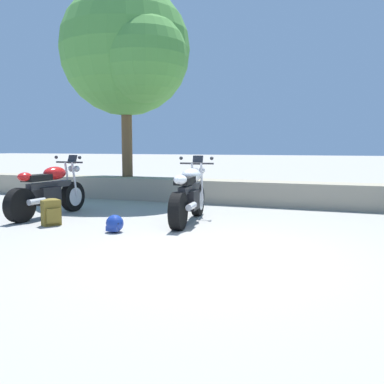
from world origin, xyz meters
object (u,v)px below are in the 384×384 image
Objects in this scene: rider_helmet at (115,224)px; leafy_tree_far_left at (129,52)px; rider_backpack at (51,211)px; motorcycle_white_centre at (189,195)px; motorcycle_red_near_left at (49,191)px.

leafy_tree_far_left reaches higher than rider_helmet.
leafy_tree_far_left reaches higher than rider_backpack.
leafy_tree_far_left is at bearing 133.82° from motorcycle_white_centre.
motorcycle_red_near_left is 7.38× the size of rider_helmet.
rider_helmet is (1.98, -0.91, -0.35)m from motorcycle_red_near_left.
leafy_tree_far_left is (-1.93, 4.10, 3.62)m from rider_helmet.
rider_backpack is at bearing -81.32° from leafy_tree_far_left.
rider_helmet is (-0.79, -1.27, -0.35)m from motorcycle_white_centre.
motorcycle_red_near_left is 1.00× the size of motorcycle_white_centre.
rider_backpack is 5.34m from leafy_tree_far_left.
motorcycle_white_centre is 5.11m from leafy_tree_far_left.
leafy_tree_far_left is (-0.61, 3.97, 3.51)m from rider_backpack.
leafy_tree_far_left reaches higher than motorcycle_red_near_left.
rider_backpack is 1.68× the size of rider_helmet.
rider_helmet is at bearing -5.66° from rider_backpack.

